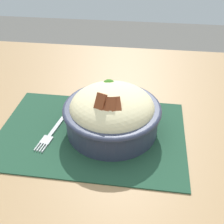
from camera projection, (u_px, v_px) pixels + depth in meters
name	position (u px, v px, depth m)	size (l,w,h in m)	color
table	(106.00, 155.00, 0.68)	(1.11, 0.99, 0.73)	#99754C
placemat	(92.00, 133.00, 0.64)	(0.42, 0.29, 0.00)	#1E422D
bowl	(112.00, 112.00, 0.62)	(0.22, 0.22, 0.12)	#2D3347
fork	(51.00, 133.00, 0.64)	(0.04, 0.14, 0.00)	silver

